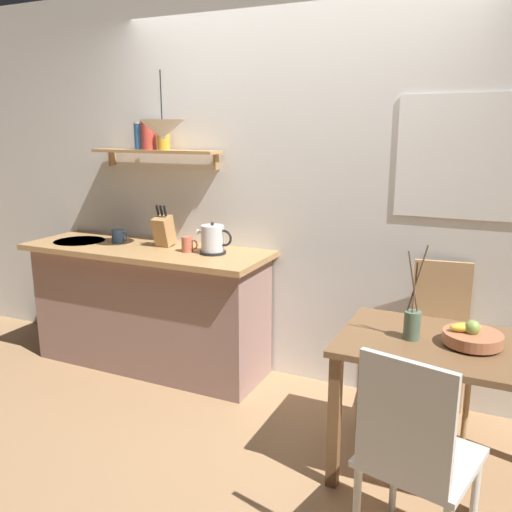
% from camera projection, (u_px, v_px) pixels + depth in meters
% --- Properties ---
extents(ground_plane, '(14.00, 14.00, 0.00)m').
position_uv_depth(ground_plane, '(254.00, 413.00, 3.35)').
color(ground_plane, '#A87F56').
extents(back_wall, '(6.80, 0.11, 2.70)m').
position_uv_depth(back_wall, '(323.00, 189.00, 3.52)').
color(back_wall, white).
rests_on(back_wall, ground_plane).
extents(kitchen_counter, '(1.83, 0.63, 0.91)m').
position_uv_depth(kitchen_counter, '(149.00, 306.00, 3.93)').
color(kitchen_counter, gray).
rests_on(kitchen_counter, ground_plane).
extents(wall_shelf, '(1.02, 0.20, 0.33)m').
position_uv_depth(wall_shelf, '(153.00, 144.00, 3.83)').
color(wall_shelf, tan).
extents(dining_table, '(0.98, 0.70, 0.73)m').
position_uv_depth(dining_table, '(440.00, 365.00, 2.62)').
color(dining_table, brown).
rests_on(dining_table, ground_plane).
extents(dining_chair_near, '(0.50, 0.51, 0.95)m').
position_uv_depth(dining_chair_near, '(413.00, 452.00, 2.05)').
color(dining_chair_near, silver).
rests_on(dining_chair_near, ground_plane).
extents(dining_chair_far, '(0.43, 0.47, 0.97)m').
position_uv_depth(dining_chair_far, '(439.00, 337.00, 3.18)').
color(dining_chair_far, tan).
rests_on(dining_chair_far, ground_plane).
extents(fruit_bowl, '(0.28, 0.28, 0.13)m').
position_uv_depth(fruit_bowl, '(472.00, 337.00, 2.54)').
color(fruit_bowl, '#BC704C').
rests_on(fruit_bowl, dining_table).
extents(twig_vase, '(0.09, 0.08, 0.48)m').
position_uv_depth(twig_vase, '(412.00, 323.00, 2.61)').
color(twig_vase, '#567056').
rests_on(twig_vase, dining_table).
extents(electric_kettle, '(0.26, 0.18, 0.22)m').
position_uv_depth(electric_kettle, '(213.00, 240.00, 3.60)').
color(electric_kettle, black).
rests_on(electric_kettle, kitchen_counter).
extents(knife_block, '(0.11, 0.16, 0.30)m').
position_uv_depth(knife_block, '(164.00, 230.00, 3.81)').
color(knife_block, tan).
rests_on(knife_block, kitchen_counter).
extents(coffee_mug_by_sink, '(0.13, 0.09, 0.10)m').
position_uv_depth(coffee_mug_by_sink, '(118.00, 236.00, 3.96)').
color(coffee_mug_by_sink, '#3D5B89').
rests_on(coffee_mug_by_sink, kitchen_counter).
extents(coffee_mug_spare, '(0.12, 0.08, 0.11)m').
position_uv_depth(coffee_mug_spare, '(188.00, 244.00, 3.66)').
color(coffee_mug_spare, '#C6664C').
rests_on(coffee_mug_spare, kitchen_counter).
extents(pendant_lamp, '(0.29, 0.29, 0.43)m').
position_uv_depth(pendant_lamp, '(162.00, 129.00, 3.43)').
color(pendant_lamp, black).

